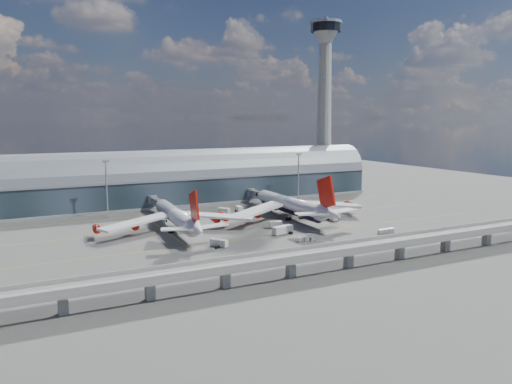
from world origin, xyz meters
name	(u,v)px	position (x,y,z in m)	size (l,w,h in m)	color
ground	(263,231)	(0.00, 0.00, 0.00)	(500.00, 500.00, 0.00)	#474744
taxi_lines	(240,220)	(0.00, 22.11, 0.01)	(200.00, 80.12, 0.01)	gold
terminal	(195,180)	(0.00, 77.99, 11.34)	(200.00, 30.00, 28.00)	#1F2D34
control_tower	(324,106)	(85.00, 83.00, 51.64)	(19.00, 19.00, 103.00)	gray
guideway	(349,250)	(0.00, -55.00, 5.29)	(220.00, 8.50, 7.20)	gray
floodlight_mast_left	(107,187)	(-50.00, 55.00, 13.63)	(3.00, 0.70, 25.70)	gray
floodlight_mast_right	(298,176)	(50.00, 55.00, 13.63)	(3.00, 0.70, 25.70)	gray
airliner_left	(177,217)	(-30.86, 13.41, 5.81)	(63.54, 66.77, 20.34)	white
airliner_right	(292,206)	(22.34, 14.94, 5.83)	(67.61, 70.64, 22.46)	white
jet_bridge_left	(158,203)	(-27.21, 53.12, 5.18)	(4.40, 28.00, 7.25)	gray
jet_bridge_right	(262,195)	(25.86, 51.18, 5.18)	(4.40, 32.00, 7.25)	gray
service_truck_0	(219,243)	(-25.42, -15.56, 1.37)	(5.39, 6.46, 2.65)	beige
service_truck_1	(276,225)	(6.49, 1.51, 1.48)	(5.54, 3.76, 2.94)	beige
service_truck_2	(282,230)	(3.59, -9.09, 1.70)	(9.35, 4.64, 3.26)	beige
service_truck_3	(333,218)	(35.92, 3.23, 1.38)	(3.11, 5.88, 2.70)	beige
service_truck_4	(239,209)	(8.16, 40.43, 1.37)	(2.66, 4.85, 2.72)	beige
service_truck_5	(224,211)	(0.09, 39.98, 1.34)	(4.91, 5.58, 2.62)	beige
cargo_train_0	(192,267)	(-42.55, -36.43, 0.90)	(5.30, 2.50, 1.73)	gray
cargo_train_1	(306,239)	(5.64, -22.76, 0.83)	(7.26, 2.34, 1.60)	gray
cargo_train_2	(386,231)	(40.19, -25.79, 0.89)	(7.67, 2.04, 1.70)	gray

